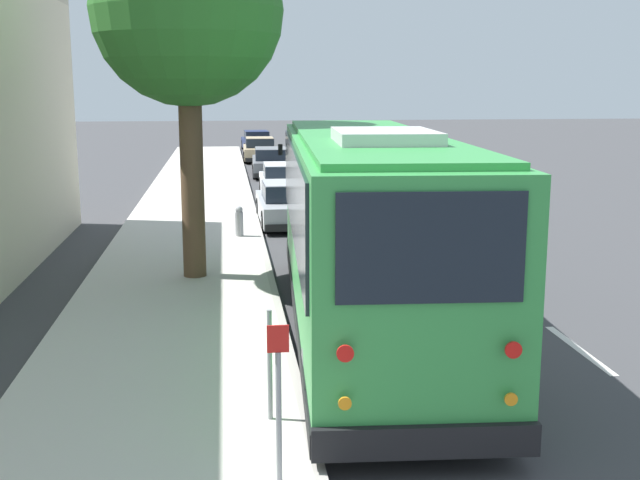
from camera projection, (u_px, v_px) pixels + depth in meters
name	position (u px, v px, depth m)	size (l,w,h in m)	color
ground_plane	(400.00, 340.00, 13.24)	(160.00, 160.00, 0.00)	#3D3D3F
sidewalk_slab	(162.00, 344.00, 12.77)	(80.00, 3.81, 0.15)	beige
curb_strip	(286.00, 340.00, 13.00)	(80.00, 0.14, 0.15)	#AAA69D
shuttle_bus	(367.00, 223.00, 13.31)	(10.76, 3.04, 3.53)	green
parked_sedan_silver	(288.00, 205.00, 24.06)	(4.29, 1.84, 1.27)	#A8AAAF
parked_sedan_white	(283.00, 182.00, 29.60)	(4.35, 1.74, 1.27)	silver
parked_sedan_gray	(271.00, 163.00, 36.70)	(4.56, 1.79, 1.28)	slate
parked_sedan_tan	(260.00, 150.00, 43.61)	(4.29, 1.83, 1.29)	tan
parked_sedan_navy	(256.00, 142.00, 50.24)	(4.51, 1.85, 1.26)	#19234C
sign_post_near	(279.00, 402.00, 8.06)	(0.06, 0.22, 1.67)	gray
sign_post_far	(270.00, 365.00, 9.63)	(0.06, 0.06, 1.37)	gray
fire_hydrant	(239.00, 221.00, 21.38)	(0.22, 0.22, 0.81)	#99999E
lane_stripe_mid	(579.00, 349.00, 12.77)	(2.40, 0.14, 0.01)	silver
lane_stripe_ahead	(467.00, 266.00, 18.61)	(2.40, 0.14, 0.01)	silver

